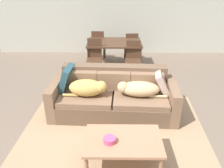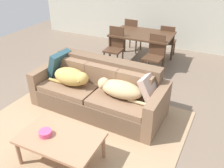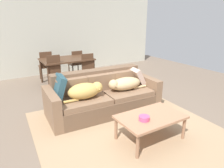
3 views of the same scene
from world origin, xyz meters
The scene contains 15 objects.
ground_plane centered at (0.00, 0.00, 0.00)m, with size 10.00×10.00×0.00m, color #746352.
back_partition centered at (0.00, 4.00, 1.35)m, with size 8.00×0.12×2.70m, color beige.
area_rug centered at (-0.16, -0.54, 0.01)m, with size 3.11×3.05×0.01m, color tan.
couch centered at (-0.15, 0.36, 0.33)m, with size 2.38×1.06×0.85m.
dog_on_left_cushion centered at (-0.61, 0.20, 0.60)m, with size 0.80×0.39×0.30m.
dog_on_right_cushion centered at (0.29, 0.20, 0.58)m, with size 0.89×0.39×0.27m.
throw_pillow_by_left_arm centered at (-1.05, 0.46, 0.66)m, with size 0.11×0.48×0.48m, color #284B56.
throw_pillow_by_right_arm centered at (0.75, 0.36, 0.63)m, with size 0.11×0.41×0.41m, color tan.
coffee_table centered at (-0.02, -1.00, 0.39)m, with size 1.06×0.67×0.43m.
bowl_on_coffee_table centered at (-0.20, -1.06, 0.47)m, with size 0.17×0.17×0.07m, color #EA4C7F.
dining_table centered at (-0.14, 2.60, 0.69)m, with size 1.45×0.98×0.75m.
dining_chair_near_left centered at (-0.64, 2.09, 0.53)m, with size 0.41×0.41×0.97m.
dining_chair_near_right centered at (0.34, 2.08, 0.50)m, with size 0.43×0.43×0.92m.
dining_chair_far_left centered at (-0.62, 3.18, 0.51)m, with size 0.42×0.42×0.93m.
dining_chair_far_right centered at (0.36, 3.16, 0.48)m, with size 0.42×0.42×0.87m.
Camera 3 is at (-2.08, -3.20, 1.96)m, focal length 32.79 mm.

